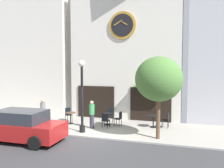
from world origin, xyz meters
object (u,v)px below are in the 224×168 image
Objects in this scene: cafe_chair_corner at (110,114)px; cafe_chair_under_awning at (167,119)px; street_tree at (159,79)px; cafe_table_center at (71,116)px; cafe_table_near_door at (107,117)px; cafe_chair_by_entrance at (119,118)px; cafe_table_center_right at (153,119)px; cafe_chair_near_lamp at (105,119)px; cafe_chair_left_end at (68,113)px; street_lamp at (82,96)px; parked_car_red at (21,126)px; pedestrian_grey at (43,112)px; pedestrian_green at (92,114)px.

cafe_chair_under_awning is at bearing -6.64° from cafe_chair_corner.
cafe_table_center is (-5.80, 1.57, -2.56)m from street_tree.
cafe_chair_by_entrance reaches higher than cafe_table_near_door.
street_tree is 5.62× the size of cafe_table_center_right.
cafe_chair_near_lamp is at bearing -159.74° from cafe_table_center_right.
cafe_chair_by_entrance is at bearing -4.08° from cafe_chair_left_end.
cafe_chair_by_entrance is at bearing -45.48° from cafe_chair_corner.
street_lamp is at bearing -151.59° from cafe_chair_under_awning.
cafe_chair_left_end is (-6.54, -0.16, 0.00)m from cafe_chair_under_awning.
parked_car_red is (-2.98, -5.27, 0.23)m from cafe_chair_corner.
pedestrian_grey is (-3.80, -2.11, 0.33)m from cafe_chair_corner.
cafe_table_center_right is 0.83× the size of cafe_chair_left_end.
street_tree is 0.97× the size of parked_car_red.
street_lamp reaches higher than cafe_chair_under_awning.
street_lamp is 2.43× the size of pedestrian_grey.
pedestrian_green is (-4.28, -1.46, 0.33)m from cafe_chair_under_awning.
cafe_chair_under_awning is 3.71m from cafe_chair_near_lamp.
cafe_table_center is at bearing 31.26° from pedestrian_grey.
cafe_table_center_right is 0.80m from cafe_chair_under_awning.
cafe_chair_near_lamp is at bearing -80.50° from cafe_table_near_door.
cafe_chair_by_entrance is 2.91m from cafe_chair_under_awning.
parked_car_red is at bearing -130.82° from cafe_chair_by_entrance.
cafe_chair_corner is (0.76, 2.85, -1.53)m from street_lamp.
cafe_chair_under_awning is (3.67, 0.36, 0.03)m from cafe_table_near_door.
cafe_chair_under_awning is at bearing 8.30° from cafe_chair_by_entrance.
cafe_chair_by_entrance is at bearing 36.51° from pedestrian_green.
street_lamp is at bearing -104.83° from cafe_chair_corner.
pedestrian_grey reaches higher than cafe_table_center.
pedestrian_green is (-0.62, -1.10, 0.36)m from cafe_table_near_door.
cafe_chair_left_end is at bearing 150.07° from pedestrian_green.
cafe_table_center is at bearing -172.57° from cafe_chair_under_awning.
cafe_table_center_right is 0.17× the size of parked_car_red.
pedestrian_green reaches higher than cafe_chair_corner.
cafe_table_center is at bearing -51.86° from cafe_chair_left_end.
cafe_chair_left_end is at bearing -168.16° from cafe_chair_corner.
pedestrian_green is (0.19, 0.96, -1.20)m from street_lamp.
street_lamp is at bearing -47.52° from cafe_chair_left_end.
cafe_chair_by_entrance is 1.00× the size of cafe_chair_under_awning.
cafe_table_center_right is at bearing -170.90° from cafe_chair_under_awning.
cafe_table_center and cafe_table_near_door have the same top height.
parked_car_red reaches higher than cafe_chair_corner.
cafe_table_center is 0.44× the size of pedestrian_green.
parked_car_red is at bearing -99.07° from cafe_table_center.
cafe_table_center_right is at bearing 8.00° from cafe_chair_by_entrance.
cafe_table_center is 0.82× the size of cafe_chair_under_awning.
pedestrian_green is at bearing -161.18° from cafe_chair_under_awning.
street_tree is 4.69× the size of cafe_chair_by_entrance.
cafe_chair_left_end is 2.63m from pedestrian_green.
cafe_table_center is at bearing -152.32° from cafe_chair_corner.
street_lamp is at bearing -45.99° from cafe_table_center.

